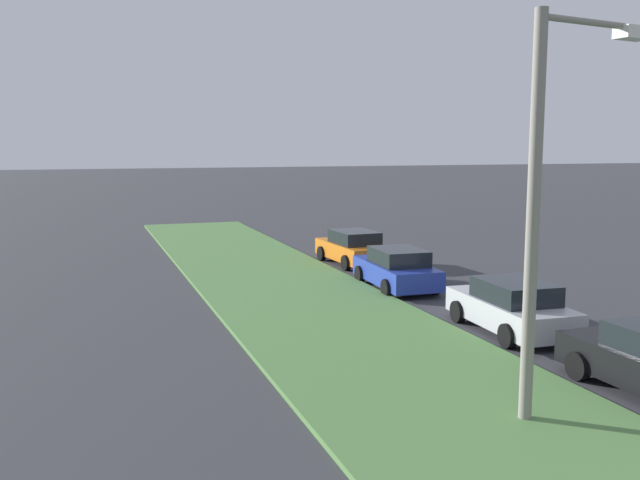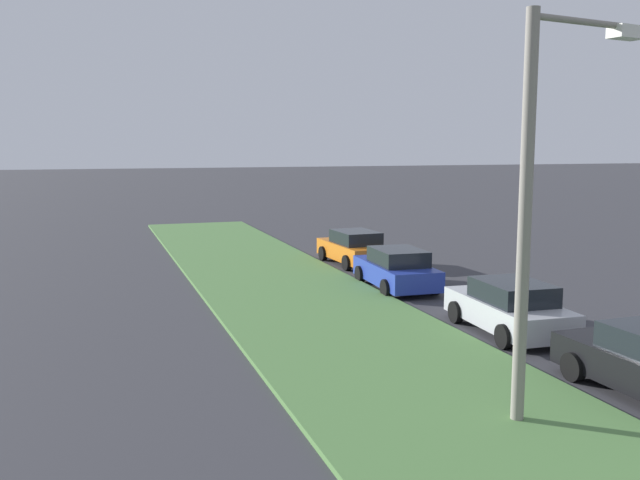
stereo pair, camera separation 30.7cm
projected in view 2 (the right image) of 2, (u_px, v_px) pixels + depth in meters
grass_median at (380, 358)px, 16.72m from camera, size 60.00×6.00×0.12m
parked_car_silver at (509, 308)px, 19.10m from camera, size 4.38×2.18×1.47m
parked_car_blue at (396, 269)px, 24.98m from camera, size 4.38×2.17×1.47m
parked_car_orange at (354, 248)px, 30.12m from camera, size 4.38×2.18×1.47m
streetlight at (541, 188)px, 12.49m from camera, size 0.78×2.86×7.50m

